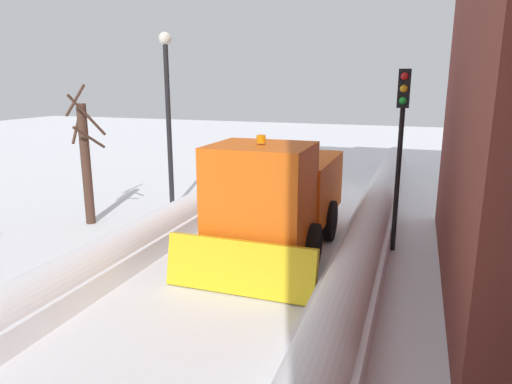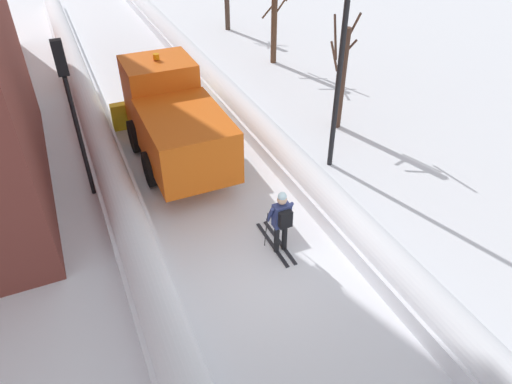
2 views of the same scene
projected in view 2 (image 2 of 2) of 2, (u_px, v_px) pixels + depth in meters
The scene contains 9 objects.
ground_plane at pixel (161, 109), 18.42m from camera, with size 80.00×80.00×0.00m, color white.
snowbank_left at pixel (90, 111), 17.29m from camera, with size 1.10×36.00×1.02m.
snowbank_right at pixel (223, 89), 19.07m from camera, with size 1.10×36.00×0.93m.
plow_truck at pixel (173, 119), 14.56m from camera, with size 3.20×5.98×3.12m.
skier at pixel (281, 220), 11.25m from camera, with size 0.62×1.80×1.81m.
traffic_light_pole at pixel (68, 92), 12.06m from camera, with size 0.28×0.42×4.54m.
street_lamp at pixel (341, 56), 13.03m from camera, with size 0.40×0.40×5.75m.
bare_tree_near at pixel (342, 76), 16.14m from camera, with size 0.93×1.10×4.18m.
bare_tree_mid at pixel (274, 18), 21.43m from camera, with size 1.29×1.11×4.30m.
Camera 2 is at (-3.41, -6.93, 8.16)m, focal length 32.45 mm.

